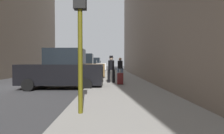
{
  "coord_description": "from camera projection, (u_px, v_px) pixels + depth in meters",
  "views": [
    {
      "loc": [
        5.23,
        -10.49,
        1.48
      ],
      "look_at": [
        5.59,
        6.69,
        1.03
      ],
      "focal_mm": 28.0,
      "sensor_mm": 36.0,
      "label": 1
    }
  ],
  "objects": [
    {
      "name": "ground_plane",
      "position": [
        21.0,
        87.0,
        10.41
      ],
      "size": [
        120.0,
        120.0,
        0.0
      ],
      "primitive_type": "plane",
      "color": "#38383A"
    },
    {
      "name": "sidewalk",
      "position": [
        121.0,
        86.0,
        10.53
      ],
      "size": [
        4.0,
        40.0,
        0.15
      ],
      "primitive_type": "cube",
      "color": "gray",
      "rests_on": "ground_plane"
    },
    {
      "name": "parked_black_suv",
      "position": [
        63.0,
        70.0,
        9.89
      ],
      "size": [
        4.63,
        2.12,
        2.25
      ],
      "color": "black",
      "rests_on": "ground_plane"
    },
    {
      "name": "parked_bronze_suv",
      "position": [
        80.0,
        67.0,
        15.65
      ],
      "size": [
        4.63,
        2.11,
        2.25
      ],
      "color": "brown",
      "rests_on": "ground_plane"
    },
    {
      "name": "parked_gray_coupe",
      "position": [
        88.0,
        67.0,
        22.14
      ],
      "size": [
        4.2,
        2.06,
        1.79
      ],
      "color": "slate",
      "rests_on": "ground_plane"
    },
    {
      "name": "parked_white_van",
      "position": [
        93.0,
        65.0,
        28.42
      ],
      "size": [
        4.64,
        2.13,
        2.25
      ],
      "color": "silver",
      "rests_on": "ground_plane"
    },
    {
      "name": "parked_blue_sedan",
      "position": [
        95.0,
        66.0,
        33.71
      ],
      "size": [
        4.21,
        2.08,
        1.79
      ],
      "color": "navy",
      "rests_on": "ground_plane"
    },
    {
      "name": "fire_hydrant",
      "position": [
        100.0,
        74.0,
        15.46
      ],
      "size": [
        0.42,
        0.22,
        0.7
      ],
      "color": "red",
      "rests_on": "sidewalk"
    },
    {
      "name": "traffic_light",
      "position": [
        80.0,
        13.0,
        4.52
      ],
      "size": [
        0.32,
        0.32,
        3.6
      ],
      "color": "#514C0F",
      "rests_on": "sidewalk"
    },
    {
      "name": "pedestrian_with_fedora",
      "position": [
        111.0,
        68.0,
        11.52
      ],
      "size": [
        0.52,
        0.44,
        1.78
      ],
      "color": "black",
      "rests_on": "sidewalk"
    },
    {
      "name": "pedestrian_in_jeans",
      "position": [
        120.0,
        67.0,
        13.79
      ],
      "size": [
        0.53,
        0.48,
        1.71
      ],
      "color": "#728CB2",
      "rests_on": "sidewalk"
    },
    {
      "name": "rolling_suitcase",
      "position": [
        120.0,
        78.0,
        10.77
      ],
      "size": [
        0.42,
        0.6,
        1.04
      ],
      "color": "#591414",
      "rests_on": "sidewalk"
    }
  ]
}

